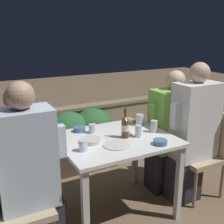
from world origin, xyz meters
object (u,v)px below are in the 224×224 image
at_px(chair_right_far, 184,138).
at_px(person_green_blouse, 170,132).
at_px(person_purple_stripe, 26,162).
at_px(chair_left_far, 2,179).
at_px(chair_right_near, 205,146).
at_px(beer_bottle, 125,127).
at_px(person_blue_shirt, 32,173).
at_px(person_white_polo, 192,133).
at_px(chair_left_near, 5,199).

height_order(chair_right_far, person_green_blouse, person_green_blouse).
bearing_deg(person_purple_stripe, person_green_blouse, -0.22).
height_order(person_purple_stripe, chair_right_far, person_purple_stripe).
distance_m(chair_left_far, person_green_blouse, 1.68).
height_order(chair_right_near, beer_bottle, beer_bottle).
xyz_separation_m(person_blue_shirt, person_white_polo, (1.55, 0.04, 0.02)).
distance_m(chair_right_near, person_green_blouse, 0.38).
relative_size(chair_left_far, person_green_blouse, 0.69).
distance_m(person_purple_stripe, person_green_blouse, 1.48).
height_order(person_blue_shirt, beer_bottle, person_blue_shirt).
bearing_deg(chair_right_far, person_white_polo, -119.03).
bearing_deg(chair_left_near, person_green_blouse, 10.05).
relative_size(chair_left_near, chair_right_near, 1.00).
xyz_separation_m(chair_left_near, person_blue_shirt, (0.20, -0.00, 0.15)).
distance_m(chair_right_far, beer_bottle, 0.92).
distance_m(chair_left_far, beer_bottle, 1.09).
bearing_deg(chair_left_far, chair_right_near, -7.84).
relative_size(person_blue_shirt, chair_right_near, 1.52).
height_order(chair_left_far, person_white_polo, person_white_polo).
bearing_deg(chair_left_far, person_purple_stripe, 0.00).
xyz_separation_m(chair_left_near, chair_right_near, (1.94, 0.04, 0.00)).
xyz_separation_m(person_blue_shirt, person_purple_stripe, (0.02, 0.31, -0.05)).
distance_m(chair_right_near, beer_bottle, 0.96).
relative_size(person_white_polo, beer_bottle, 5.16).
distance_m(chair_right_near, person_white_polo, 0.26).
bearing_deg(chair_left_far, person_white_polo, -8.71).
bearing_deg(person_blue_shirt, person_purple_stripe, 86.14).
bearing_deg(beer_bottle, chair_right_far, 10.94).
height_order(chair_left_far, beer_bottle, beer_bottle).
relative_size(person_blue_shirt, person_green_blouse, 1.05).
height_order(person_blue_shirt, person_white_polo, person_white_polo).
relative_size(chair_left_near, person_blue_shirt, 0.66).
distance_m(person_blue_shirt, beer_bottle, 0.88).
distance_m(chair_left_far, person_purple_stripe, 0.22).
bearing_deg(chair_right_far, chair_left_near, -170.99).
bearing_deg(person_white_polo, person_purple_stripe, 170.18).
xyz_separation_m(chair_left_near, chair_left_far, (0.02, 0.31, 0.00)).
bearing_deg(person_green_blouse, person_purple_stripe, 179.78).
height_order(chair_left_far, person_purple_stripe, person_purple_stripe).
bearing_deg(beer_bottle, chair_left_near, -172.56).
bearing_deg(beer_bottle, person_blue_shirt, -170.87).
relative_size(person_purple_stripe, chair_right_far, 1.42).
distance_m(person_purple_stripe, beer_bottle, 0.87).
distance_m(person_blue_shirt, person_green_blouse, 1.53).
bearing_deg(person_green_blouse, beer_bottle, -165.84).
height_order(person_blue_shirt, chair_left_far, person_blue_shirt).
xyz_separation_m(person_blue_shirt, chair_right_far, (1.69, 0.30, -0.15)).
relative_size(chair_left_far, person_white_polo, 0.64).
height_order(chair_left_near, beer_bottle, beer_bottle).
distance_m(person_purple_stripe, person_white_polo, 1.55).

